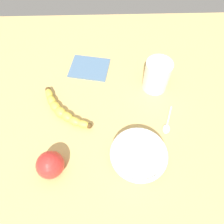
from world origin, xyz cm
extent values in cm
cube|color=tan|center=(0.00, 0.00, 1.50)|extent=(120.00, 120.00, 3.00)
ellipsoid|color=yellow|center=(-21.77, 9.90, 4.81)|extent=(3.89, 5.33, 2.54)
ellipsoid|color=yellow|center=(-20.55, 6.96, 4.81)|extent=(4.76, 5.57, 2.90)
ellipsoid|color=yellow|center=(-18.88, 4.25, 4.81)|extent=(5.45, 5.78, 3.26)
ellipsoid|color=yellow|center=(-16.81, 1.84, 4.81)|extent=(5.94, 5.94, 3.62)
ellipsoid|color=yellow|center=(-14.38, -0.22, 4.81)|extent=(5.78, 5.44, 3.26)
ellipsoid|color=yellow|center=(-11.66, -1.87, 4.81)|extent=(5.57, 4.74, 2.90)
ellipsoid|color=yellow|center=(-8.71, -3.07, 4.81)|extent=(5.32, 3.86, 2.54)
sphere|color=#513819|center=(-22.44, 11.94, 4.81)|extent=(1.99, 1.99, 1.99)
sphere|color=#513819|center=(-6.66, -3.72, 4.81)|extent=(1.99, 1.99, 1.99)
cylinder|color=silver|center=(17.75, 13.84, 9.09)|extent=(9.33, 9.33, 12.19)
cylinder|color=silver|center=(17.75, 13.84, 8.76)|extent=(8.83, 8.83, 11.03)
cylinder|color=white|center=(8.72, -14.79, 5.25)|extent=(15.02, 15.02, 4.51)
torus|color=white|center=(8.72, -14.79, 6.91)|extent=(17.52, 17.52, 1.20)
sphere|color=red|center=(-17.40, -17.42, 7.08)|extent=(8.16, 8.16, 8.16)
ellipsoid|color=silver|center=(19.37, -4.98, 3.40)|extent=(3.51, 4.21, 0.80)
cube|color=silver|center=(21.18, -0.16, 3.40)|extent=(3.45, 8.13, 0.25)
cube|color=slate|center=(-7.49, 23.87, 3.30)|extent=(17.50, 15.01, 0.60)
camera|label=1|loc=(0.08, -36.72, 67.00)|focal=33.64mm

